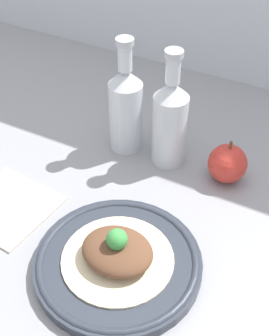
# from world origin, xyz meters

# --- Properties ---
(ground_plane) EXTENTS (1.80, 1.10, 0.04)m
(ground_plane) POSITION_xyz_m (0.00, 0.00, -0.02)
(ground_plane) COLOR gray
(plate) EXTENTS (0.27, 0.27, 0.02)m
(plate) POSITION_xyz_m (0.04, -0.13, 0.01)
(plate) COLOR #2D333D
(plate) RESTS_ON ground_plane
(plated_food) EXTENTS (0.18, 0.18, 0.07)m
(plated_food) POSITION_xyz_m (0.04, -0.13, 0.04)
(plated_food) COLOR beige
(plated_food) RESTS_ON plate
(cider_bottle_left) EXTENTS (0.07, 0.07, 0.25)m
(cider_bottle_left) POSITION_xyz_m (-0.10, 0.15, 0.10)
(cider_bottle_left) COLOR silver
(cider_bottle_left) RESTS_ON ground_plane
(cider_bottle_right) EXTENTS (0.07, 0.07, 0.25)m
(cider_bottle_right) POSITION_xyz_m (0.00, 0.15, 0.10)
(cider_bottle_right) COLOR silver
(cider_bottle_right) RESTS_ON ground_plane
(apple) EXTENTS (0.08, 0.08, 0.09)m
(apple) POSITION_xyz_m (0.13, 0.15, 0.04)
(apple) COLOR red
(apple) RESTS_ON ground_plane
(napkin) EXTENTS (0.17, 0.17, 0.01)m
(napkin) POSITION_xyz_m (-0.21, -0.11, 0.00)
(napkin) COLOR beige
(napkin) RESTS_ON ground_plane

